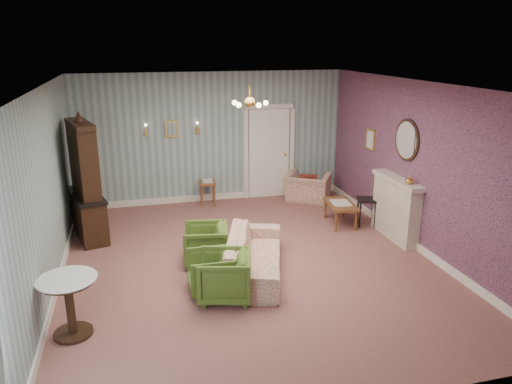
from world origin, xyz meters
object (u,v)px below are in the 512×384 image
object	(u,v)px
dresser	(84,177)
fireplace	(396,208)
olive_chair_b	(210,270)
olive_chair_c	(205,242)
sofa_chintz	(254,248)
coffee_table	(340,213)
side_table_black	(366,212)
pedestal_table	(70,307)
olive_chair_a	(224,274)
wingback_chair	(308,183)

from	to	relation	value
dresser	fireplace	size ratio (longest dim) A/B	1.65
olive_chair_b	olive_chair_c	size ratio (longest dim) A/B	0.92
sofa_chintz	coffee_table	bearing A→B (deg)	-36.07
olive_chair_b	dresser	world-z (taller)	dresser
dresser	side_table_black	size ratio (longest dim) A/B	4.13
sofa_chintz	pedestal_table	distance (m)	2.85
dresser	pedestal_table	size ratio (longest dim) A/B	2.91
olive_chair_a	wingback_chair	world-z (taller)	wingback_chair
olive_chair_b	olive_chair_a	bearing A→B (deg)	31.00
olive_chair_a	side_table_black	distance (m)	3.92
sofa_chintz	olive_chair_a	bearing A→B (deg)	155.10
dresser	side_table_black	distance (m)	5.43
olive_chair_c	olive_chair_b	bearing A→B (deg)	4.69
olive_chair_b	wingback_chair	world-z (taller)	wingback_chair
olive_chair_b	side_table_black	bearing A→B (deg)	119.42
olive_chair_c	side_table_black	bearing A→B (deg)	114.49
dresser	side_table_black	bearing A→B (deg)	-23.39
olive_chair_a	pedestal_table	distance (m)	2.06
olive_chair_b	fireplace	size ratio (longest dim) A/B	0.47
dresser	coffee_table	size ratio (longest dim) A/B	2.59
olive_chair_a	coffee_table	size ratio (longest dim) A/B	0.84
olive_chair_b	wingback_chair	distance (m)	4.63
olive_chair_b	pedestal_table	xyz separation A→B (m)	(-1.86, -0.70, 0.07)
olive_chair_a	olive_chair_b	distance (m)	0.31
sofa_chintz	fireplace	size ratio (longest dim) A/B	1.51
olive_chair_a	fireplace	world-z (taller)	fireplace
dresser	fireplace	bearing A→B (deg)	-30.13
olive_chair_b	coffee_table	bearing A→B (deg)	125.65
pedestal_table	olive_chair_c	bearing A→B (deg)	40.48
olive_chair_a	side_table_black	world-z (taller)	olive_chair_a
olive_chair_a	pedestal_table	xyz separation A→B (m)	(-2.02, -0.43, 0.02)
sofa_chintz	wingback_chair	world-z (taller)	wingback_chair
wingback_chair	dresser	xyz separation A→B (m)	(-4.72, -1.00, 0.73)
coffee_table	pedestal_table	xyz separation A→B (m)	(-4.82, -2.74, 0.17)
olive_chair_b	fireplace	xyz separation A→B (m)	(3.65, 1.15, 0.25)
olive_chair_a	sofa_chintz	distance (m)	0.92
sofa_chintz	wingback_chair	bearing A→B (deg)	-15.74
olive_chair_b	fireplace	distance (m)	3.84
wingback_chair	pedestal_table	size ratio (longest dim) A/B	1.24
fireplace	olive_chair_b	bearing A→B (deg)	-162.48
wingback_chair	coffee_table	world-z (taller)	wingback_chair
olive_chair_a	olive_chair_c	xyz separation A→B (m)	(-0.07, 1.23, -0.02)
olive_chair_b	pedestal_table	world-z (taller)	pedestal_table
side_table_black	fireplace	bearing A→B (deg)	-73.47
coffee_table	side_table_black	distance (m)	0.52
sofa_chintz	side_table_black	distance (m)	3.04
pedestal_table	coffee_table	bearing A→B (deg)	29.62
olive_chair_c	coffee_table	xyz separation A→B (m)	(2.88, 1.08, -0.13)
dresser	olive_chair_b	bearing A→B (deg)	-69.86
wingback_chair	dresser	world-z (taller)	dresser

